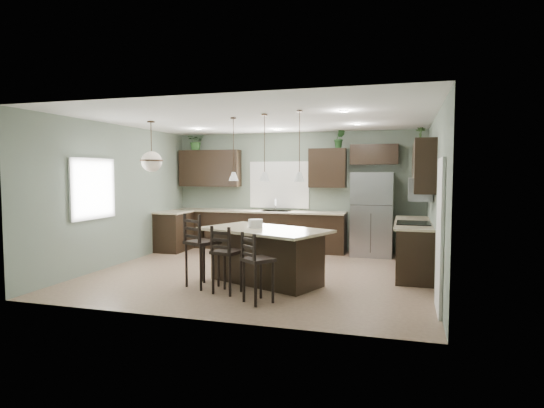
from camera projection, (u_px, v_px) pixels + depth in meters
The scene contains 33 objects.
ground at pixel (261, 273), 8.36m from camera, with size 6.00×6.00×0.00m, color #9E8466.
pantry_door at pixel (440, 236), 5.97m from camera, with size 0.04×0.82×2.04m, color white.
window_back at pixel (279, 185), 10.98m from camera, with size 1.35×0.02×1.00m, color white.
window_left at pixel (92, 189), 8.32m from camera, with size 0.02×1.10×1.00m, color white.
left_return_cabs at pixel (174, 232), 10.71m from camera, with size 0.60×0.90×0.90m, color black.
left_return_countertop at pixel (174, 212), 10.68m from camera, with size 0.66×0.96×0.04m, color #BFAE90.
back_lower_cabs at pixel (258, 231), 10.91m from camera, with size 4.20×0.60×0.90m, color black.
back_countertop at pixel (258, 211), 10.86m from camera, with size 4.20×0.66×0.04m, color #BFAE90.
sink_inset at pixel (276, 211), 10.73m from camera, with size 0.70×0.45×0.01m, color gray.
faucet at pixel (275, 205), 10.70m from camera, with size 0.02×0.02×0.28m, color silver.
back_upper_left at pixel (210, 168), 11.30m from camera, with size 1.55×0.34×0.90m, color black.
back_upper_right at pixel (328, 168), 10.47m from camera, with size 0.85×0.34×0.90m, color black.
fridge_header at pixel (374, 154), 10.16m from camera, with size 1.05×0.34×0.45m, color black.
right_lower_cabs at pixel (414, 248), 8.41m from camera, with size 0.60×2.35×0.90m, color black.
right_countertop at pixel (413, 223), 8.38m from camera, with size 0.66×2.35×0.04m, color #BFAE90.
cooktop at pixel (413, 223), 8.12m from camera, with size 0.58×0.75×0.02m, color black.
wall_oven_front at pixel (396, 250), 8.23m from camera, with size 0.01×0.72×0.60m, color gray.
right_upper_cabs at pixel (423, 167), 8.27m from camera, with size 0.34×2.35×0.90m, color black.
microwave at pixel (420, 189), 8.05m from camera, with size 0.40×0.75×0.40m, color gray.
refrigerator at pixel (372, 214), 10.06m from camera, with size 0.90×0.74×1.85m, color #97969F.
kitchen_island at pixel (265, 256), 7.52m from camera, with size 2.06×1.17×0.92m, color black.
serving_dish at pixel (255, 223), 7.61m from camera, with size 0.24×0.24×0.14m, color silver.
bar_stool_left at pixel (202, 250), 7.30m from camera, with size 0.44×0.44×1.20m, color black.
bar_stool_center at pixel (227, 259), 6.93m from camera, with size 0.39×0.39×1.05m, color black.
bar_stool_right at pixel (258, 268), 6.42m from camera, with size 0.38×0.38×1.02m, color black.
pendant_left at pixel (233, 149), 7.84m from camera, with size 0.17×0.17×1.10m, color silver, non-canonical shape.
pendant_center at pixel (264, 148), 7.40m from camera, with size 0.17×0.17×1.10m, color white, non-canonical shape.
pendant_right at pixel (299, 146), 6.96m from camera, with size 0.17×0.17×1.10m, color white, non-canonical shape.
chandelier at pixel (151, 146), 8.40m from camera, with size 0.42×0.42×0.94m, color beige, non-canonical shape.
plant_back_left at pixel (196, 141), 11.32m from camera, with size 0.41×0.36×0.46m, color #295324.
plant_back_right at pixel (340, 138), 10.32m from camera, with size 0.24×0.20×0.44m, color #234B20.
plant_right_wall at pixel (420, 136), 9.09m from camera, with size 0.20×0.20×0.36m, color #2F4B21.
room_shell at pixel (261, 181), 8.24m from camera, with size 6.00×6.00×6.00m.
Camera 1 is at (2.52, -7.86, 1.85)m, focal length 30.00 mm.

